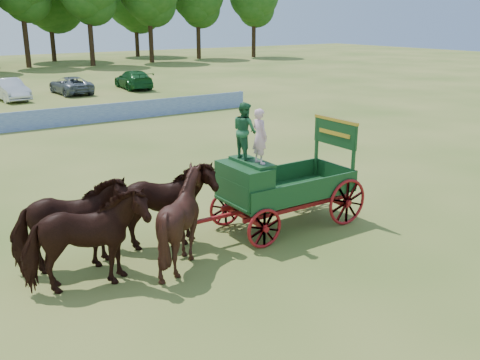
% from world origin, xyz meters
% --- Properties ---
extents(ground, '(160.00, 160.00, 0.00)m').
position_xyz_m(ground, '(0.00, 0.00, 0.00)').
color(ground, '#9A8F45').
rests_on(ground, ground).
extents(horse_lead_left, '(2.93, 1.73, 2.32)m').
position_xyz_m(horse_lead_left, '(-5.13, -1.07, 1.16)').
color(horse_lead_left, black).
rests_on(horse_lead_left, ground).
extents(horse_lead_right, '(2.98, 1.90, 2.32)m').
position_xyz_m(horse_lead_right, '(-5.13, 0.03, 1.16)').
color(horse_lead_right, black).
rests_on(horse_lead_right, ground).
extents(horse_wheel_left, '(2.12, 1.89, 2.33)m').
position_xyz_m(horse_wheel_left, '(-2.73, -1.07, 1.16)').
color(horse_wheel_left, black).
rests_on(horse_wheel_left, ground).
extents(horse_wheel_right, '(2.98, 1.91, 2.32)m').
position_xyz_m(horse_wheel_right, '(-2.73, 0.03, 1.16)').
color(horse_wheel_right, black).
rests_on(horse_wheel_right, ground).
extents(farm_dray, '(6.00, 2.00, 3.69)m').
position_xyz_m(farm_dray, '(0.24, -0.49, 1.61)').
color(farm_dray, '#A01710').
rests_on(farm_dray, ground).
extents(sponsor_banner, '(26.00, 0.08, 1.05)m').
position_xyz_m(sponsor_banner, '(-1.00, 18.00, 0.53)').
color(sponsor_banner, '#1B3D94').
rests_on(sponsor_banner, ground).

